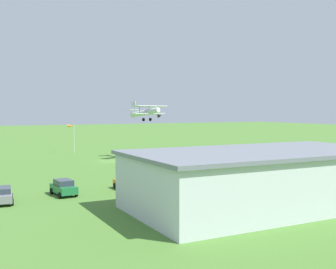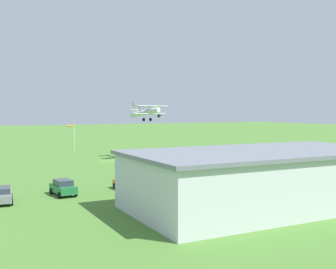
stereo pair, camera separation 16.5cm
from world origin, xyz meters
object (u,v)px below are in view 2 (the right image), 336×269
Objects in this scene: car_grey at (2,195)px; truck_box_grey at (241,166)px; car_orange at (126,183)px; person_walking_on_apron at (154,175)px; car_green at (63,187)px; person_crossing_taxiway at (164,174)px; person_by_parked_cars at (126,177)px; biplane at (146,112)px; person_at_fence_line at (195,174)px; hangar at (262,178)px; windsock at (72,128)px.

car_grey is 0.60× the size of truck_box_grey.
person_walking_on_apron is (-5.52, -4.34, -0.04)m from car_orange.
car_orange is 7.26m from car_green.
car_orange is at bearing 38.16° from person_walking_on_apron.
person_crossing_taxiway is (-20.51, -5.05, -0.03)m from car_grey.
car_orange is 2.72× the size of person_by_parked_cars.
car_green is at bearing 3.54° from truck_box_grey.
person_crossing_taxiway is at bearing -164.43° from car_green.
biplane reaches higher than truck_box_grey.
person_at_fence_line is (-3.92, 1.41, -0.04)m from person_crossing_taxiway.
person_walking_on_apron is at bearing -81.17° from hangar.
person_at_fence_line is (-24.43, -3.64, -0.07)m from car_grey.
biplane reaches higher than car_green.
car_grey is (13.57, 0.96, 0.01)m from car_orange.
hangar is 18.13m from truck_box_grey.
hangar is at bearing 149.45° from car_grey.
biplane reaches higher than car_orange.
biplane is 26.72m from person_crossing_taxiway.
person_walking_on_apron is at bearing 179.63° from person_by_parked_cars.
person_crossing_taxiway reaches higher than person_by_parked_cars.
car_green is (7.26, -0.13, 0.05)m from car_orange.
person_walking_on_apron is (-19.08, -5.30, -0.05)m from car_grey.
car_green is 13.45m from person_walking_on_apron.
truck_box_grey reaches higher than car_grey.
person_by_parked_cars is 0.25× the size of windsock.
biplane is 5.57× the size of person_by_parked_cars.
car_grey is at bearing 4.06° from car_orange.
car_grey is at bearing 19.30° from person_by_parked_cars.
car_green reaches higher than car_orange.
person_at_fence_line is 43.30m from windsock.
car_orange is 2.64× the size of person_walking_on_apron.
car_grey is 24.70m from person_at_fence_line.
car_orange is at bearing 5.42° from truck_box_grey.
hangar reaches higher than person_by_parked_cars.
person_by_parked_cars is at bearing -10.36° from person_at_fence_line.
car_orange is 8.06m from person_crossing_taxiway.
person_at_fence_line is (-10.86, -2.67, -0.07)m from car_orange.
person_walking_on_apron is at bearing -164.48° from car_grey.
car_green is at bearing 51.30° from biplane.
biplane is at bearing -108.93° from person_crossing_taxiway.
person_at_fence_line is at bearing 160.14° from person_crossing_taxiway.
car_green is at bearing 15.57° from person_crossing_taxiway.
car_green reaches higher than car_grey.
windsock is at bearing -86.85° from hangar.
person_by_parked_cars is (-15.20, -5.32, -0.07)m from car_grey.
windsock is (12.48, -43.66, 3.87)m from truck_box_grey.
windsock reaches higher than person_by_parked_cars.
truck_box_grey is at bearing 167.15° from person_crossing_taxiway.
truck_box_grey is at bearing -174.58° from car_orange.
windsock is at bearing -89.40° from person_walking_on_apron.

